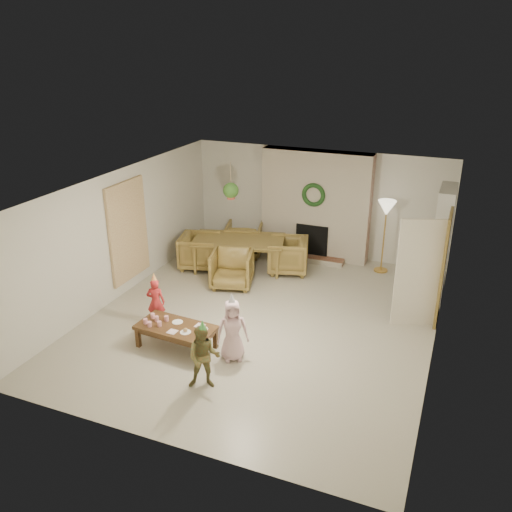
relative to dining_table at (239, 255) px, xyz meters
The scene contains 56 objects.
floor 2.35m from the dining_table, 55.10° to the right, with size 7.00×7.00×0.00m, color #B7B29E.
ceiling 3.17m from the dining_table, 55.10° to the right, with size 7.00×7.00×0.00m, color white.
wall_back 2.26m from the dining_table, 50.17° to the left, with size 7.00×7.00×0.00m, color silver.
wall_front 5.64m from the dining_table, 76.18° to the right, with size 7.00×7.00×0.00m, color silver.
wall_left 2.69m from the dining_table, 131.23° to the right, with size 7.00×7.00×0.00m, color silver.
wall_right 4.82m from the dining_table, 23.76° to the right, with size 7.00×7.00×0.00m, color silver.
fireplace_mass 2.13m from the dining_table, 46.36° to the left, with size 2.50×0.40×2.50m, color #541B16.
fireplace_hearth 1.71m from the dining_table, 38.14° to the left, with size 1.60×0.30×0.12m, color #5C2A19.
fireplace_firebox 1.80m from the dining_table, 42.40° to the left, with size 0.75×0.12×0.75m, color black.
fireplace_wreath 2.14m from the dining_table, 41.21° to the left, with size 0.54×0.54×0.10m, color #153916.
floor_lamp_base 3.18m from the dining_table, 20.23° to the left, with size 0.30×0.30×0.03m, color gold.
floor_lamp_post 3.19m from the dining_table, 20.23° to the left, with size 0.03×0.03×1.46m, color gold.
floor_lamp_shade 3.35m from the dining_table, 20.23° to the left, with size 0.39×0.39×0.32m, color beige.
bookshelf_carcass 4.25m from the dining_table, ahead, with size 0.30×1.00×2.20m, color white.
bookshelf_shelf_a 4.17m from the dining_table, ahead, with size 0.30×0.92×0.03m, color white.
bookshelf_shelf_b 4.20m from the dining_table, ahead, with size 0.30×0.92×0.03m, color white.
bookshelf_shelf_c 4.26m from the dining_table, ahead, with size 0.30×0.92×0.03m, color white.
bookshelf_shelf_d 4.37m from the dining_table, ahead, with size 0.30×0.92×0.03m, color white.
books_row_lower 4.14m from the dining_table, ahead, with size 0.20×0.40×0.24m, color maroon.
books_row_mid 4.20m from the dining_table, ahead, with size 0.20×0.44×0.24m, color #2A649C.
books_row_upper 4.27m from the dining_table, ahead, with size 0.20×0.36×0.22m, color #A17122.
door_frame 4.40m from the dining_table, ahead, with size 0.05×0.86×2.04m, color olive.
door_leaf 4.11m from the dining_table, 15.52° to the right, with size 0.05×0.80×2.00m, color beige.
curtain_panel 2.53m from the dining_table, 133.71° to the right, with size 0.06×1.20×2.00m, color beige.
dining_table is the anchor object (origin of this frame).
dining_chair_near 0.87m from the dining_table, 75.07° to the right, with size 0.82×0.85×0.77m, color olive.
dining_chair_far 0.87m from the dining_table, 104.93° to the left, with size 0.82×0.85×0.77m, color olive.
dining_chair_left 0.87m from the dining_table, 165.07° to the right, with size 0.82×0.85×0.77m, color olive.
dining_chair_right 1.09m from the dining_table, 14.93° to the left, with size 0.82×0.85×0.77m, color olive.
hanging_plant_cord 1.85m from the dining_table, 85.86° to the right, with size 0.01×0.01×0.70m, color tan.
hanging_plant_pot 1.51m from the dining_table, 85.86° to the right, with size 0.16×0.16×0.12m, color #A64635.
hanging_plant_foliage 1.62m from the dining_table, 85.86° to the right, with size 0.32×0.32×0.32m, color #274F1A.
coffee_table_top 3.37m from the dining_table, 83.97° to the right, with size 1.30×0.65×0.06m, color #50341A.
coffee_table_apron 3.37m from the dining_table, 83.97° to the right, with size 1.20×0.55×0.08m, color #50341A.
coffee_leg_fl 3.59m from the dining_table, 94.04° to the right, with size 0.07×0.07×0.34m, color #50341A.
coffee_leg_fr 3.77m from the dining_table, 75.78° to the right, with size 0.07×0.07×0.34m, color #50341A.
coffee_leg_bl 3.06m from the dining_table, 94.09° to the right, with size 0.07×0.07×0.34m, color #50341A.
coffee_leg_br 3.27m from the dining_table, 72.92° to the right, with size 0.07×0.07×0.34m, color #50341A.
cup_a 3.47m from the dining_table, 92.57° to the right, with size 0.07×0.07×0.09m, color white.
cup_b 3.27m from the dining_table, 92.49° to the right, with size 0.07×0.07×0.09m, color white.
cup_c 3.53m from the dining_table, 90.63° to the right, with size 0.07×0.07×0.09m, color white.
cup_d 3.33m from the dining_table, 90.44° to the right, with size 0.07×0.07×0.09m, color white.
cup_e 3.46m from the dining_table, 88.24° to the right, with size 0.07×0.07×0.09m, color white.
cup_f 3.26m from the dining_table, 87.90° to the right, with size 0.07×0.07×0.09m, color white.
plate_a 3.24m from the dining_table, 84.48° to the right, with size 0.18×0.18×0.01m, color white.
plate_b 3.52m from the dining_table, 80.23° to the right, with size 0.18×0.18×0.01m, color white.
plate_c 3.38m from the dining_table, 76.13° to the right, with size 0.18×0.18×0.01m, color white.
food_scoop 3.52m from the dining_table, 80.23° to the right, with size 0.07×0.07×0.07m, color tan.
napkin_left 3.56m from the dining_table, 83.67° to the right, with size 0.15×0.15×0.01m, color #E3A7B9.
napkin_right 3.27m from the dining_table, 77.38° to the right, with size 0.15×0.15×0.01m, color #E3A7B9.
child_red 2.84m from the dining_table, 97.37° to the right, with size 0.33×0.21×0.90m, color red.
party_hat_red 2.90m from the dining_table, 97.37° to the right, with size 0.12×0.12×0.17m, color #FDEC54.
child_plaid 4.33m from the dining_table, 72.82° to the right, with size 0.49×0.38×1.00m, color brown.
party_hat_plaid 4.38m from the dining_table, 72.82° to the right, with size 0.12×0.12×0.16m, color green.
child_pink 3.58m from the dining_table, 67.67° to the right, with size 0.51×0.33×1.04m, color #F0C0CA.
party_hat_pink 3.65m from the dining_table, 67.67° to the right, with size 0.13×0.13×0.19m, color silver.
Camera 1 is at (3.11, -8.00, 4.80)m, focal length 37.16 mm.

